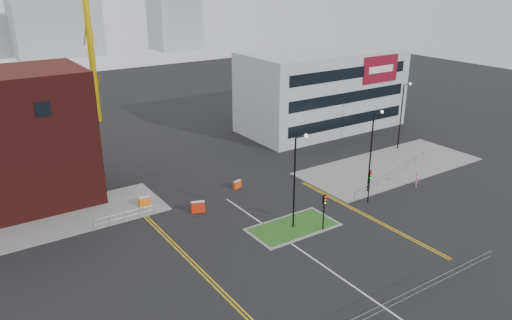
% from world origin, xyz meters
% --- Properties ---
extents(ground, '(200.00, 200.00, 0.00)m').
position_xyz_m(ground, '(0.00, 0.00, 0.00)').
color(ground, black).
rests_on(ground, ground).
extents(pavement_left, '(28.00, 8.00, 0.12)m').
position_xyz_m(pavement_left, '(-20.00, 22.00, 0.06)').
color(pavement_left, slate).
rests_on(pavement_left, ground).
extents(pavement_right, '(24.00, 10.00, 0.12)m').
position_xyz_m(pavement_right, '(22.00, 14.00, 0.06)').
color(pavement_right, slate).
rests_on(pavement_right, ground).
extents(island_kerb, '(8.60, 4.60, 0.08)m').
position_xyz_m(island_kerb, '(2.00, 8.00, 0.04)').
color(island_kerb, slate).
rests_on(island_kerb, ground).
extents(grass_island, '(8.00, 4.00, 0.12)m').
position_xyz_m(grass_island, '(2.00, 8.00, 0.06)').
color(grass_island, '#23511B').
rests_on(grass_island, ground).
extents(office_block, '(25.00, 12.20, 12.00)m').
position_xyz_m(office_block, '(26.01, 31.97, 6.00)').
color(office_block, '#ABAEB0').
rests_on(office_block, ground).
extents(streetlamp_island, '(1.46, 0.36, 9.18)m').
position_xyz_m(streetlamp_island, '(2.22, 8.00, 5.41)').
color(streetlamp_island, black).
rests_on(streetlamp_island, ground).
extents(streetlamp_right_near, '(1.46, 0.36, 9.18)m').
position_xyz_m(streetlamp_right_near, '(14.22, 10.00, 5.41)').
color(streetlamp_right_near, black).
rests_on(streetlamp_right_near, ground).
extents(streetlamp_right_far, '(1.46, 0.36, 9.18)m').
position_xyz_m(streetlamp_right_far, '(28.22, 18.00, 5.41)').
color(streetlamp_right_far, black).
rests_on(streetlamp_right_far, ground).
extents(traffic_light_island, '(0.28, 0.33, 3.65)m').
position_xyz_m(traffic_light_island, '(4.00, 5.98, 2.57)').
color(traffic_light_island, black).
rests_on(traffic_light_island, ground).
extents(traffic_light_right, '(0.28, 0.33, 3.65)m').
position_xyz_m(traffic_light_right, '(12.00, 7.98, 2.57)').
color(traffic_light_right, black).
rests_on(traffic_light_right, ground).
extents(railing_front, '(24.05, 0.05, 1.10)m').
position_xyz_m(railing_front, '(0.00, -6.00, 0.78)').
color(railing_front, gray).
rests_on(railing_front, ground).
extents(railing_left, '(6.05, 0.05, 1.10)m').
position_xyz_m(railing_left, '(-11.00, 18.00, 0.74)').
color(railing_left, gray).
rests_on(railing_left, ground).
extents(railing_right, '(19.05, 5.05, 1.10)m').
position_xyz_m(railing_right, '(20.50, 11.50, 0.78)').
color(railing_right, gray).
rests_on(railing_right, ground).
extents(centre_line, '(0.15, 30.00, 0.01)m').
position_xyz_m(centre_line, '(0.00, 2.00, 0.01)').
color(centre_line, silver).
rests_on(centre_line, ground).
extents(yellow_left_a, '(0.12, 24.00, 0.01)m').
position_xyz_m(yellow_left_a, '(-9.00, 10.00, 0.01)').
color(yellow_left_a, gold).
rests_on(yellow_left_a, ground).
extents(yellow_left_b, '(0.12, 24.00, 0.01)m').
position_xyz_m(yellow_left_b, '(-8.70, 10.00, 0.01)').
color(yellow_left_b, gold).
rests_on(yellow_left_b, ground).
extents(yellow_right_a, '(0.12, 20.00, 0.01)m').
position_xyz_m(yellow_right_a, '(9.50, 6.00, 0.01)').
color(yellow_right_a, gold).
rests_on(yellow_right_a, ground).
extents(yellow_right_b, '(0.12, 20.00, 0.01)m').
position_xyz_m(yellow_right_b, '(9.80, 6.00, 0.01)').
color(yellow_right_b, gold).
rests_on(yellow_right_b, ground).
extents(skyline_b, '(24.00, 12.00, 16.00)m').
position_xyz_m(skyline_b, '(10.00, 130.00, 8.00)').
color(skyline_b, gray).
rests_on(skyline_b, ground).
extents(skyline_c, '(14.00, 12.00, 28.00)m').
position_xyz_m(skyline_c, '(45.00, 125.00, 14.00)').
color(skyline_c, gray).
rests_on(skyline_c, ground).
extents(pedestrian, '(0.78, 0.76, 1.81)m').
position_xyz_m(pedestrian, '(19.67, 7.96, 0.90)').
color(pedestrian, '#CB8395').
rests_on(pedestrian, ground).
extents(barrier_left, '(1.25, 0.43, 1.04)m').
position_xyz_m(barrier_left, '(-8.00, 20.30, 0.57)').
color(barrier_left, orange).
rests_on(barrier_left, ground).
extents(barrier_mid, '(1.44, 0.89, 1.15)m').
position_xyz_m(barrier_mid, '(-4.00, 16.00, 0.63)').
color(barrier_mid, red).
rests_on(barrier_mid, ground).
extents(barrier_right, '(1.11, 0.68, 0.89)m').
position_xyz_m(barrier_right, '(2.50, 18.95, 0.48)').
color(barrier_right, '#FF490E').
rests_on(barrier_right, ground).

